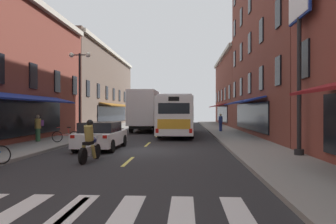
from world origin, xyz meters
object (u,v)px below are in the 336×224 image
sedan_mid (154,121)px  pedestrian_mid (221,122)px  transit_bus (177,115)px  street_lamp_twin (80,91)px  motorcycle_rider (90,144)px  box_truck (146,111)px  bicycle_mid (66,136)px  sedan_near (101,136)px  billboard_sign (299,20)px  pedestrian_near (38,127)px

sedan_mid → pedestrian_mid: bearing=-56.7°
transit_bus → street_lamp_twin: street_lamp_twin is taller
motorcycle_rider → box_truck: bearing=90.2°
transit_bus → motorcycle_rider: transit_bus is taller
pedestrian_mid → street_lamp_twin: size_ratio=0.28×
pedestrian_mid → street_lamp_twin: 13.82m
box_truck → bicycle_mid: size_ratio=4.75×
sedan_near → billboard_sign: bearing=-16.0°
sedan_near → motorcycle_rider: motorcycle_rider is taller
motorcycle_rider → pedestrian_mid: pedestrian_mid is taller
transit_bus → street_lamp_twin: (-6.19, -5.98, 1.61)m
billboard_sign → bicycle_mid: 13.87m
bicycle_mid → pedestrian_mid: 15.12m
motorcycle_rider → bicycle_mid: motorcycle_rider is taller
sedan_near → bicycle_mid: bearing=140.9°
billboard_sign → transit_bus: bearing=113.3°
transit_bus → pedestrian_mid: size_ratio=7.08×
bicycle_mid → street_lamp_twin: size_ratio=0.30×
sedan_near → street_lamp_twin: 5.42m
sedan_mid → bicycle_mid: sedan_mid is taller
motorcycle_rider → bicycle_mid: (-3.31, 6.19, -0.21)m
pedestrian_near → motorcycle_rider: bearing=-175.1°
motorcycle_rider → pedestrian_mid: (6.95, 17.28, 0.24)m
box_truck → sedan_mid: (-0.23, 9.83, -1.29)m
pedestrian_mid → transit_bus: bearing=-27.7°
box_truck → motorcycle_rider: box_truck is taller
motorcycle_rider → sedan_mid: bearing=90.6°
motorcycle_rider → bicycle_mid: bearing=118.1°
sedan_near → motorcycle_rider: size_ratio=2.05×
sedan_mid → motorcycle_rider: bearing=-89.4°
sedan_near → sedan_mid: (0.32, 24.32, -0.02)m
box_truck → bicycle_mid: 12.81m
sedan_mid → motorcycle_rider: motorcycle_rider is taller
motorcycle_rider → pedestrian_near: (-5.21, 6.69, 0.28)m
sedan_near → street_lamp_twin: (-2.49, 4.09, 2.54)m
bicycle_mid → pedestrian_near: size_ratio=1.06×
billboard_sign → pedestrian_mid: size_ratio=4.76×
billboard_sign → motorcycle_rider: size_ratio=3.65×
bicycle_mid → street_lamp_twin: 3.35m
transit_bus → motorcycle_rider: size_ratio=5.44×
billboard_sign → motorcycle_rider: (-8.55, -1.37, -5.11)m
sedan_near → pedestrian_mid: bearing=60.3°
sedan_mid → sedan_near: bearing=-90.7°
sedan_near → bicycle_mid: size_ratio=2.48×
box_truck → street_lamp_twin: (-3.03, -10.40, 1.27)m
box_truck → motorcycle_rider: size_ratio=3.93×
motorcycle_rider → street_lamp_twin: 9.04m
bicycle_mid → pedestrian_mid: size_ratio=1.08×
street_lamp_twin → sedan_mid: bearing=82.1°
transit_bus → bicycle_mid: transit_bus is taller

